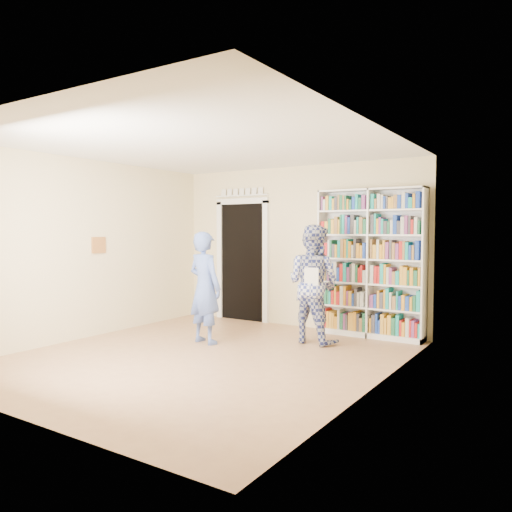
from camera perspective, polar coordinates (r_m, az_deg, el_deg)
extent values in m
plane|color=#A1714E|center=(6.56, -5.94, -11.44)|extent=(5.00, 5.00, 0.00)
plane|color=white|center=(6.44, -6.07, 12.51)|extent=(5.00, 5.00, 0.00)
plane|color=beige|center=(8.45, 4.68, 1.07)|extent=(4.50, 0.00, 4.50)
plane|color=beige|center=(7.96, -18.73, 0.80)|extent=(0.00, 5.00, 5.00)
plane|color=beige|center=(5.25, 13.51, -0.18)|extent=(0.00, 5.00, 5.00)
cube|color=white|center=(7.77, 12.93, -0.82)|extent=(1.64, 0.31, 2.25)
cube|color=white|center=(7.77, 12.93, -0.82)|extent=(0.03, 0.31, 2.25)
cube|color=black|center=(9.02, -1.54, -0.71)|extent=(0.90, 0.03, 2.10)
cube|color=white|center=(9.30, -4.14, -0.61)|extent=(0.10, 0.06, 2.20)
cube|color=white|center=(8.74, 1.10, -0.83)|extent=(0.10, 0.06, 2.20)
cube|color=white|center=(9.01, -1.61, 6.29)|extent=(1.10, 0.06, 0.10)
cube|color=white|center=(9.00, -1.65, 6.92)|extent=(1.10, 0.08, 0.02)
cube|color=brown|center=(8.07, -17.53, 1.20)|extent=(0.03, 0.25, 0.25)
imported|color=#4F67B0|center=(7.22, -5.87, -3.61)|extent=(0.64, 0.48, 1.61)
imported|color=navy|center=(7.27, 6.52, -3.16)|extent=(0.92, 0.76, 1.71)
cube|color=white|center=(6.99, 6.34, -2.50)|extent=(0.20, 0.05, 0.29)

